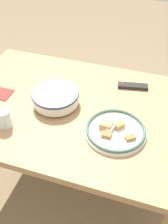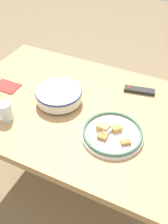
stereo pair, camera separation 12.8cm
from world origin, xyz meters
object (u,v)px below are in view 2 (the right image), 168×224
(food_plate, at_px, (112,134))
(tv_remote, at_px, (139,90))
(drinking_glass, at_px, (5,111))
(noodle_bowl, at_px, (59,95))

(food_plate, xyz_separation_m, tv_remote, (0.01, 0.38, -0.01))
(food_plate, xyz_separation_m, drinking_glass, (-0.51, -0.12, 0.03))
(noodle_bowl, height_order, drinking_glass, drinking_glass)
(food_plate, bearing_deg, tv_remote, 87.73)
(food_plate, relative_size, drinking_glass, 3.07)
(food_plate, bearing_deg, noodle_bowl, 162.12)
(food_plate, bearing_deg, drinking_glass, -167.37)
(tv_remote, height_order, drinking_glass, drinking_glass)
(noodle_bowl, distance_m, food_plate, 0.36)
(food_plate, relative_size, tv_remote, 1.66)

